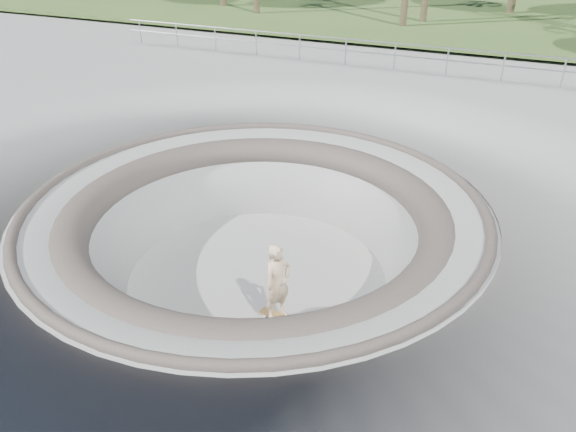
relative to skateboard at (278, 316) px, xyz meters
The scene contains 6 objects.
ground 2.51m from the skateboard, 131.37° to the left, with size 180.00×180.00×0.00m, color gray.
skate_bowl 1.72m from the skateboard, 131.37° to the left, with size 14.00×14.00×4.10m.
distant_hills 58.75m from the skateboard, 87.41° to the left, with size 103.20×45.00×28.60m.
safety_railing 13.58m from the skateboard, 94.89° to the left, with size 25.00×0.06×1.03m.
skateboard is the anchor object (origin of this frame).
skater 0.89m from the skateboard, 153.43° to the left, with size 0.63×0.42×1.73m, color beige.
Camera 1 is at (5.12, -9.75, 5.78)m, focal length 35.00 mm.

